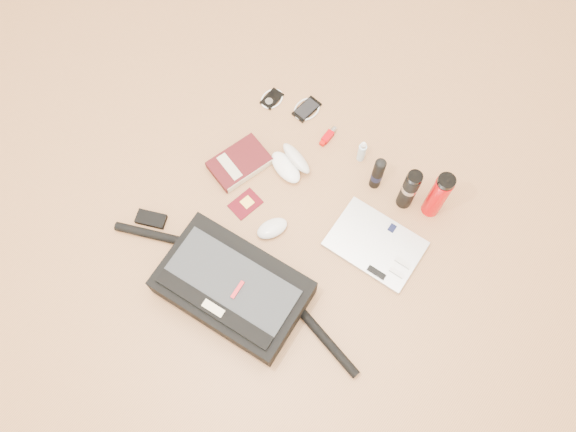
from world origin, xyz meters
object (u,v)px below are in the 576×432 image
Objects in this scene: book at (240,163)px; thermos_black at (409,190)px; messenger_bag at (232,287)px; thermos_red at (438,195)px; laptop at (375,245)px.

thermos_black is at bearing 39.10° from book.
thermos_red is at bearing 55.49° from messenger_bag.
thermos_black is 0.88× the size of thermos_red.
messenger_bag is 0.55m from laptop.
laptop is at bearing 19.96° from book.
book is 0.98× the size of thermos_red.
messenger_bag is 4.02× the size of thermos_red.
thermos_black reaches higher than laptop.
thermos_red is at bearing 68.56° from laptop.
thermos_black reaches higher than book.
thermos_black is at bearing 90.60° from laptop.
thermos_black reaches higher than messenger_bag.
thermos_red is at bearing 38.69° from book.
messenger_bag is at bearing -112.47° from thermos_black.
laptop is 1.37× the size of book.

